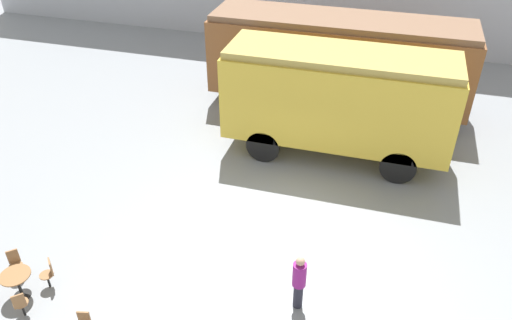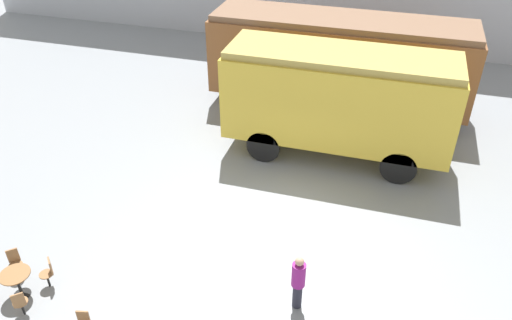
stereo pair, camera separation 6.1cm
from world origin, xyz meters
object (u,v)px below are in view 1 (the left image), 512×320
at_px(passenger_coach_wooden, 338,57).
at_px(visitor_person, 299,280).
at_px(passenger_coach_vintage, 338,96).
at_px(cafe_table_mid, 17,280).

xyz_separation_m(passenger_coach_wooden, visitor_person, (0.78, -10.96, -1.35)).
bearing_deg(visitor_person, passenger_coach_vintage, 92.01).
relative_size(passenger_coach_wooden, cafe_table_mid, 13.71).
height_order(passenger_coach_wooden, passenger_coach_vintage, passenger_coach_vintage).
distance_m(cafe_table_mid, visitor_person, 7.07).
xyz_separation_m(passenger_coach_vintage, visitor_person, (0.25, -7.25, -1.43)).
height_order(passenger_coach_vintage, visitor_person, passenger_coach_vintage).
bearing_deg(cafe_table_mid, visitor_person, 13.67).
distance_m(passenger_coach_wooden, passenger_coach_vintage, 3.75).
distance_m(passenger_coach_wooden, cafe_table_mid, 14.11).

